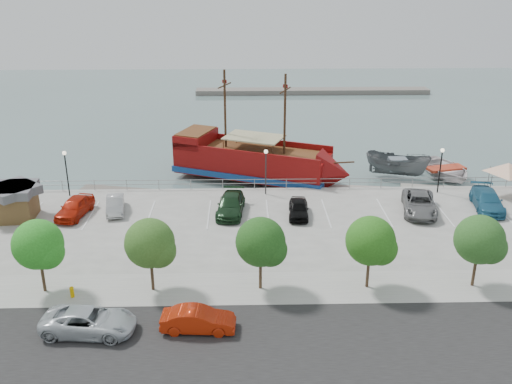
{
  "coord_description": "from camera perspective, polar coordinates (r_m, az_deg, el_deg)",
  "views": [
    {
      "loc": [
        -2.06,
        -42.28,
        19.75
      ],
      "look_at": [
        -1.0,
        2.0,
        2.0
      ],
      "focal_mm": 40.0,
      "sensor_mm": 36.0,
      "label": 1
    }
  ],
  "objects": [
    {
      "name": "seawall_railing",
      "position": [
        53.69,
        0.92,
        0.85
      ],
      "size": [
        50.0,
        0.06,
        1.0
      ],
      "color": "gray",
      "rests_on": "land_slab"
    },
    {
      "name": "fire_hydrant",
      "position": [
        38.52,
        -17.93,
        -9.44
      ],
      "size": [
        0.28,
        0.28,
        0.8
      ],
      "rotation": [
        0.0,
        0.0,
        -0.2
      ],
      "color": "#EBAC00",
      "rests_on": "sidewalk"
    },
    {
      "name": "pirate_ship",
      "position": [
        57.89,
        0.84,
        2.88
      ],
      "size": [
        18.62,
        11.57,
        11.63
      ],
      "rotation": [
        0.0,
        0.0,
        -0.4
      ],
      "color": "maroon",
      "rests_on": "ground"
    },
    {
      "name": "patrol_boat",
      "position": [
        60.55,
        13.94,
        2.43
      ],
      "size": [
        7.09,
        5.32,
        2.59
      ],
      "primitive_type": "imported",
      "rotation": [
        0.0,
        0.0,
        1.09
      ],
      "color": "slate",
      "rests_on": "ground"
    },
    {
      "name": "parked_car_d",
      "position": [
        48.38,
        -2.54,
        -1.29
      ],
      "size": [
        2.66,
        5.47,
        1.53
      ],
      "primitive_type": "imported",
      "rotation": [
        0.0,
        0.0,
        -0.1
      ],
      "color": "#16331A",
      "rests_on": "land_slab"
    },
    {
      "name": "parked_car_e",
      "position": [
        47.95,
        4.27,
        -1.65
      ],
      "size": [
        1.94,
        4.18,
        1.38
      ],
      "primitive_type": "imported",
      "rotation": [
        0.0,
        0.0,
        -0.08
      ],
      "color": "black",
      "rests_on": "land_slab"
    },
    {
      "name": "ground",
      "position": [
        47.15,
        1.28,
        -4.28
      ],
      "size": [
        160.0,
        160.0,
        0.0
      ],
      "primitive_type": "plane",
      "color": "slate"
    },
    {
      "name": "far_shore",
      "position": [
        100.12,
        5.66,
        10.01
      ],
      "size": [
        40.0,
        3.0,
        0.8
      ],
      "primitive_type": "cube",
      "color": "#6D655B",
      "rests_on": "ground"
    },
    {
      "name": "street_van",
      "position": [
        34.76,
        -16.36,
        -12.31
      ],
      "size": [
        5.6,
        2.96,
        1.5
      ],
      "primitive_type": "imported",
      "rotation": [
        0.0,
        0.0,
        1.48
      ],
      "color": "#B7BFC3",
      "rests_on": "street"
    },
    {
      "name": "dock_mid",
      "position": [
        56.53,
        10.0,
        0.16
      ],
      "size": [
        6.69,
        2.74,
        0.37
      ],
      "primitive_type": "cube",
      "rotation": [
        0.0,
        0.0,
        -0.14
      ],
      "color": "gray",
      "rests_on": "ground"
    },
    {
      "name": "shed",
      "position": [
        51.2,
        -23.01,
        -0.84
      ],
      "size": [
        3.7,
        3.7,
        2.87
      ],
      "rotation": [
        0.0,
        0.0,
        0.06
      ],
      "color": "brown",
      "rests_on": "land_slab"
    },
    {
      "name": "parked_car_a",
      "position": [
        50.2,
        -17.67,
        -1.43
      ],
      "size": [
        2.75,
        4.98,
        1.6
      ],
      "primitive_type": "imported",
      "rotation": [
        0.0,
        0.0,
        -0.19
      ],
      "color": "#B71E09",
      "rests_on": "land_slab"
    },
    {
      "name": "street_sedan",
      "position": [
        33.78,
        -5.8,
        -12.6
      ],
      "size": [
        4.38,
        1.74,
        1.42
      ],
      "primitive_type": "imported",
      "rotation": [
        0.0,
        0.0,
        1.51
      ],
      "color": "#B6240A",
      "rests_on": "street"
    },
    {
      "name": "lamp_post_right",
      "position": [
        54.67,
        18.02,
        2.83
      ],
      "size": [
        0.36,
        0.36,
        4.28
      ],
      "color": "black",
      "rests_on": "land_slab"
    },
    {
      "name": "lamp_post_mid",
      "position": [
        51.64,
        0.99,
        2.84
      ],
      "size": [
        0.36,
        0.36,
        4.28
      ],
      "color": "black",
      "rests_on": "land_slab"
    },
    {
      "name": "lamp_post_left",
      "position": [
        54.0,
        -18.48,
        2.54
      ],
      "size": [
        0.36,
        0.36,
        4.28
      ],
      "color": "black",
      "rests_on": "land_slab"
    },
    {
      "name": "street",
      "position": [
        32.94,
        2.58,
        -15.01
      ],
      "size": [
        100.0,
        8.0,
        0.04
      ],
      "primitive_type": "cube",
      "color": "black",
      "rests_on": "land_slab"
    },
    {
      "name": "tree_d",
      "position": [
        36.19,
        0.69,
        -5.21
      ],
      "size": [
        3.3,
        3.2,
        5.0
      ],
      "color": "#473321",
      "rests_on": "sidewalk"
    },
    {
      "name": "dock_west",
      "position": [
        56.77,
        -13.76,
        -0.03
      ],
      "size": [
        7.57,
        3.63,
        0.42
      ],
      "primitive_type": "cube",
      "rotation": [
        0.0,
        0.0,
        -0.22
      ],
      "color": "#665E55",
      "rests_on": "ground"
    },
    {
      "name": "tree_c",
      "position": [
        36.63,
        -10.36,
        -5.24
      ],
      "size": [
        3.3,
        3.2,
        5.0
      ],
      "color": "#473321",
      "rests_on": "sidewalk"
    },
    {
      "name": "parked_car_b",
      "position": [
        50.09,
        -13.91,
        -1.24
      ],
      "size": [
        2.08,
        4.21,
        1.33
      ],
      "primitive_type": "imported",
      "rotation": [
        0.0,
        0.0,
        0.17
      ],
      "color": "#AAAAAA",
      "rests_on": "land_slab"
    },
    {
      "name": "parked_car_g",
      "position": [
        50.47,
        16.02,
        -1.12
      ],
      "size": [
        3.73,
        6.15,
        1.6
      ],
      "primitive_type": "imported",
      "rotation": [
        0.0,
        0.0,
        -0.2
      ],
      "color": "slate",
      "rests_on": "land_slab"
    },
    {
      "name": "tree_f",
      "position": [
        39.24,
        21.66,
        -4.62
      ],
      "size": [
        3.3,
        3.2,
        5.0
      ],
      "color": "#473321",
      "rests_on": "sidewalk"
    },
    {
      "name": "tree_b",
      "position": [
        38.36,
        -20.78,
        -5.1
      ],
      "size": [
        3.3,
        3.2,
        5.0
      ],
      "color": "#473321",
      "rests_on": "sidewalk"
    },
    {
      "name": "canopy_tent",
      "position": [
        55.96,
        23.98,
        2.67
      ],
      "size": [
        5.57,
        5.57,
        3.65
      ],
      "rotation": [
        0.0,
        0.0,
        -0.33
      ],
      "color": "slate",
      "rests_on": "land_slab"
    },
    {
      "name": "speedboat",
      "position": [
        62.36,
        18.4,
        1.97
      ],
      "size": [
        6.78,
        8.26,
        1.49
      ],
      "primitive_type": "imported",
      "rotation": [
        0.0,
        0.0,
        0.25
      ],
      "color": "silver",
      "rests_on": "ground"
    },
    {
      "name": "sidewalk",
      "position": [
        37.89,
        1.97,
        -9.56
      ],
      "size": [
        100.0,
        4.0,
        0.05
      ],
      "primitive_type": "cube",
      "color": "gray",
      "rests_on": "land_slab"
    },
    {
      "name": "parked_car_h",
      "position": [
        53.1,
        22.12,
        -0.77
      ],
      "size": [
        3.06,
        5.73,
        1.58
      ],
      "primitive_type": "imported",
      "rotation": [
        0.0,
        0.0,
        -0.16
      ],
      "color": "#246283",
      "rests_on": "land_slab"
    },
    {
      "name": "dock_east",
      "position": [
        58.52,
        17.38,
        0.21
      ],
      "size": [
        6.52,
        2.92,
        0.36
      ],
      "primitive_type": "cube",
      "rotation": [
        0.0,
        0.0,
        -0.18
      ],
      "color": "gray",
      "rests_on": "ground"
    },
    {
      "name": "tree_e",
      "position": [
        37.09,
        11.61,
        -4.98
      ],
      "size": [
        3.3,
        3.2,
        5.0
      ],
      "color": "#473321",
      "rests_on": "sidewalk"
    }
  ]
}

